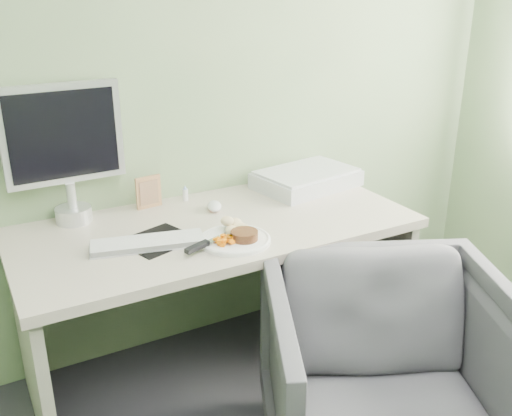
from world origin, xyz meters
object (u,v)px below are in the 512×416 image
plate (235,240)px  monitor (64,146)px  desk_chair (388,386)px  desk (217,264)px  scanner (306,180)px

plate → monitor: (-0.49, 0.51, 0.31)m
desk_chair → monitor: bearing=149.3°
desk → desk_chair: size_ratio=1.94×
plate → desk_chair: (0.27, -0.59, -0.36)m
scanner → monitor: bearing=164.5°
monitor → desk_chair: size_ratio=0.67×
desk → monitor: bearing=147.7°
monitor → desk: bearing=-34.3°
desk_chair → plate: bearing=139.6°
monitor → scanner: bearing=-8.1°
scanner → plate: bearing=-155.1°
desk_chair → scanner: bearing=97.4°
plate → desk: bearing=86.3°
plate → scanner: 0.71m
scanner → desk_chair: size_ratio=0.56×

